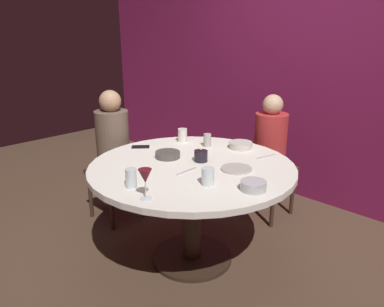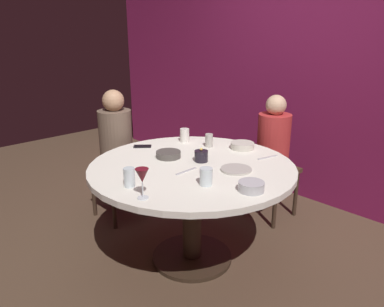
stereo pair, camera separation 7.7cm
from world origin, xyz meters
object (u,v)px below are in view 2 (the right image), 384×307
(dinner_plate, at_px, (236,169))
(bowl_serving_large, at_px, (251,186))
(seated_diner_back, at_px, (273,144))
(bowl_salad_center, at_px, (168,154))
(wine_glass, at_px, (142,177))
(cup_near_candle, at_px, (209,140))
(dining_table, at_px, (192,183))
(seated_diner_left, at_px, (116,141))
(cup_by_left_diner, at_px, (129,177))
(bowl_small_white, at_px, (242,146))
(cup_by_right_diner, at_px, (206,177))
(candle_holder, at_px, (201,156))
(cell_phone, at_px, (142,146))
(cup_center_front, at_px, (185,135))

(dinner_plate, relative_size, bowl_serving_large, 1.36)
(seated_diner_back, bearing_deg, bowl_salad_center, -12.64)
(wine_glass, distance_m, cup_near_candle, 1.05)
(dining_table, height_order, seated_diner_left, seated_diner_left)
(cup_by_left_diner, bearing_deg, seated_diner_left, 151.34)
(bowl_salad_center, bearing_deg, wine_glass, -52.14)
(bowl_small_white, xyz_separation_m, cup_by_right_diner, (0.30, -0.73, 0.03))
(cup_by_left_diner, distance_m, cup_by_right_diner, 0.46)
(cup_by_right_diner, bearing_deg, dining_table, 149.09)
(candle_holder, xyz_separation_m, bowl_salad_center, (-0.23, -0.11, -0.02))
(candle_holder, distance_m, bowl_salad_center, 0.26)
(seated_diner_back, relative_size, bowl_salad_center, 6.23)
(cup_near_candle, bearing_deg, seated_diner_left, -152.88)
(seated_diner_left, distance_m, cell_phone, 0.39)
(dining_table, bearing_deg, cup_near_candle, 117.77)
(seated_diner_left, bearing_deg, cell_phone, -0.27)
(seated_diner_back, relative_size, dinner_plate, 5.44)
(seated_diner_left, bearing_deg, candle_holder, 5.41)
(dinner_plate, bearing_deg, bowl_small_white, 123.76)
(bowl_small_white, height_order, cup_center_front, cup_center_front)
(wine_glass, relative_size, cell_phone, 1.26)
(cup_by_left_diner, bearing_deg, cell_phone, 137.83)
(seated_diner_back, xyz_separation_m, bowl_serving_large, (0.56, -1.06, 0.09))
(seated_diner_back, distance_m, cup_by_right_diner, 1.24)
(bowl_small_white, height_order, cup_by_right_diner, cup_by_right_diner)
(dining_table, relative_size, bowl_serving_large, 9.40)
(cell_phone, relative_size, cup_by_left_diner, 1.21)
(candle_holder, distance_m, wine_glass, 0.70)
(seated_diner_back, xyz_separation_m, cup_by_right_diner, (0.32, -1.19, 0.12))
(dinner_plate, distance_m, cup_by_left_diner, 0.72)
(dinner_plate, xyz_separation_m, cup_by_right_diner, (0.03, -0.32, 0.05))
(dining_table, height_order, bowl_small_white, bowl_small_white)
(bowl_salad_center, bearing_deg, cup_center_front, 120.65)
(seated_diner_back, height_order, cup_by_right_diner, seated_diner_back)
(bowl_serving_large, relative_size, cup_by_right_diner, 1.42)
(seated_diner_left, relative_size, cup_center_front, 10.60)
(dinner_plate, bearing_deg, seated_diner_back, 108.31)
(bowl_salad_center, distance_m, cup_by_left_diner, 0.57)
(candle_holder, xyz_separation_m, cup_center_front, (-0.45, 0.25, 0.02))
(cell_phone, xyz_separation_m, cup_near_candle, (0.37, 0.39, 0.05))
(bowl_salad_center, relative_size, cup_by_left_diner, 1.57)
(wine_glass, height_order, cup_by_right_diner, wine_glass)
(dining_table, height_order, candle_holder, candle_holder)
(seated_diner_left, distance_m, seated_diner_back, 1.39)
(bowl_serving_large, distance_m, cup_by_right_diner, 0.28)
(bowl_small_white, xyz_separation_m, cup_center_front, (-0.46, -0.19, 0.03))
(dining_table, distance_m, cup_near_candle, 0.48)
(bowl_serving_large, bearing_deg, cup_by_right_diner, -152.97)
(dining_table, distance_m, cup_by_right_diner, 0.42)
(cup_by_right_diner, height_order, cup_center_front, cup_center_front)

